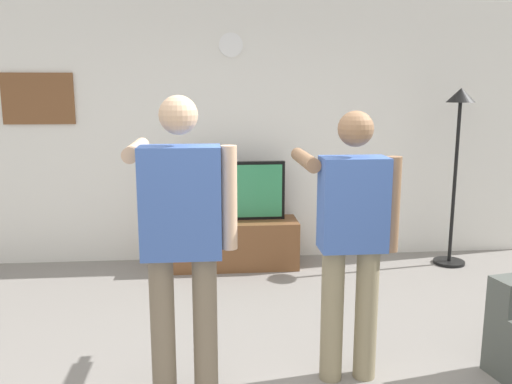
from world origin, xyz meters
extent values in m
cube|color=silver|center=(0.00, 2.95, 1.35)|extent=(6.40, 0.10, 2.70)
cube|color=brown|center=(-0.14, 2.60, 0.24)|extent=(1.30, 0.45, 0.48)
sphere|color=black|center=(-0.14, 2.36, 0.27)|extent=(0.04, 0.04, 0.04)
cube|color=black|center=(-0.14, 2.65, 0.78)|extent=(1.05, 0.06, 0.60)
cube|color=#338C59|center=(-0.14, 2.62, 0.78)|extent=(0.99, 0.01, 0.54)
cylinder|color=white|center=(-0.14, 2.89, 2.23)|extent=(0.24, 0.03, 0.24)
cube|color=brown|center=(-2.07, 2.90, 1.70)|extent=(0.70, 0.04, 0.51)
cylinder|color=black|center=(2.11, 2.49, 0.01)|extent=(0.32, 0.32, 0.03)
cylinder|color=black|center=(2.11, 2.49, 0.85)|extent=(0.04, 0.04, 1.64)
cone|color=black|center=(2.11, 2.49, 1.74)|extent=(0.28, 0.28, 0.14)
cylinder|color=#7A6B56|center=(-0.67, 0.22, 0.44)|extent=(0.14, 0.14, 0.88)
cylinder|color=#7A6B56|center=(-0.43, 0.22, 0.44)|extent=(0.14, 0.14, 0.88)
cube|color=#3F60AD|center=(-0.55, 0.22, 1.19)|extent=(0.44, 0.22, 0.62)
sphere|color=tan|center=(-0.55, 0.22, 1.67)|extent=(0.21, 0.21, 0.21)
cylinder|color=tan|center=(-0.81, 0.51, 1.45)|extent=(0.09, 0.58, 0.09)
cube|color=white|center=(-0.81, 0.83, 1.45)|extent=(0.04, 0.12, 0.04)
cylinder|color=tan|center=(-0.28, 0.22, 1.21)|extent=(0.09, 0.09, 0.58)
cylinder|color=gray|center=(0.36, 0.38, 0.42)|extent=(0.14, 0.14, 0.85)
cylinder|color=gray|center=(0.57, 0.38, 0.42)|extent=(0.14, 0.14, 0.85)
cube|color=#3F60AD|center=(0.46, 0.38, 1.13)|extent=(0.39, 0.22, 0.56)
sphere|color=#8C6647|center=(0.46, 0.38, 1.57)|extent=(0.21, 0.21, 0.21)
cylinder|color=#8C6647|center=(0.22, 0.67, 1.36)|extent=(0.09, 0.58, 0.09)
cube|color=white|center=(0.22, 0.99, 1.36)|extent=(0.04, 0.12, 0.04)
cylinder|color=#8C6647|center=(0.71, 0.38, 1.12)|extent=(0.09, 0.09, 0.58)
camera|label=1|loc=(-0.39, -2.66, 1.80)|focal=37.46mm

